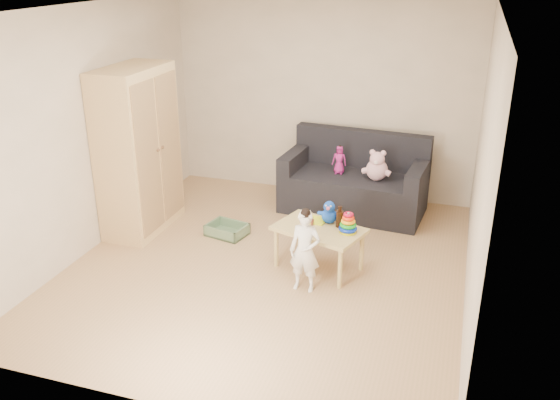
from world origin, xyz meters
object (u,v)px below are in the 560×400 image
(sofa, at_px, (353,193))
(toddler, at_px, (305,252))
(wardrobe, at_px, (138,151))
(play_table, at_px, (319,248))

(sofa, distance_m, toddler, 2.05)
(wardrobe, bearing_deg, play_table, -9.00)
(wardrobe, xyz_separation_m, sofa, (2.29, 1.23, -0.71))
(wardrobe, relative_size, play_table, 2.18)
(play_table, xyz_separation_m, toddler, (-0.03, -0.45, 0.18))
(sofa, relative_size, play_table, 2.00)
(wardrobe, distance_m, toddler, 2.42)
(sofa, bearing_deg, play_table, -86.95)
(sofa, xyz_separation_m, play_table, (-0.05, -1.59, -0.02))
(toddler, bearing_deg, play_table, 87.82)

